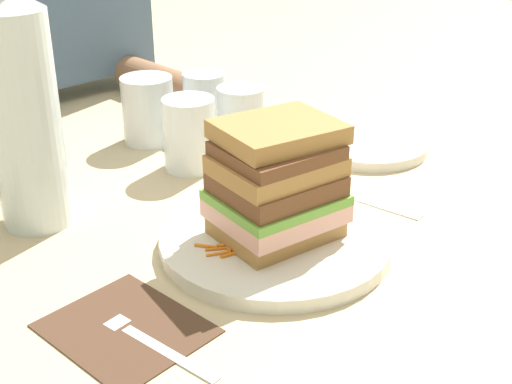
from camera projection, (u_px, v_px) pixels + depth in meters
ground_plane at (277, 243)px, 0.76m from camera, size 3.00×3.00×0.00m
main_plate at (275, 241)px, 0.75m from camera, size 0.25×0.25×0.02m
sandwich at (276, 183)px, 0.72m from camera, size 0.14×0.13×0.12m
carrot_shred_0 at (221, 248)px, 0.71m from camera, size 0.03×0.02×0.00m
carrot_shred_1 at (234, 253)px, 0.71m from camera, size 0.03×0.01×0.00m
carrot_shred_2 at (229, 246)px, 0.72m from camera, size 0.02×0.03×0.00m
carrot_shred_3 at (206, 246)px, 0.72m from camera, size 0.02×0.02×0.00m
carrot_shred_4 at (225, 245)px, 0.72m from camera, size 0.02×0.01×0.00m
carrot_shred_5 at (218, 254)px, 0.71m from camera, size 0.02×0.01×0.00m
carrot_shred_6 at (312, 210)px, 0.79m from camera, size 0.02×0.02×0.00m
carrot_shred_7 at (317, 222)px, 0.77m from camera, size 0.01×0.02×0.00m
carrot_shred_8 at (342, 212)px, 0.79m from camera, size 0.03×0.02×0.00m
carrot_shred_9 at (335, 207)px, 0.80m from camera, size 0.03×0.01×0.00m
carrot_shred_10 at (340, 219)px, 0.77m from camera, size 0.02×0.02×0.00m
carrot_shred_11 at (309, 211)px, 0.79m from camera, size 0.01×0.03×0.00m
napkin_dark at (126, 328)px, 0.62m from camera, size 0.12×0.14×0.00m
fork at (142, 335)px, 0.61m from camera, size 0.03×0.17×0.00m
knife at (351, 196)px, 0.86m from camera, size 0.04×0.20×0.00m
juice_glass at (190, 139)px, 0.92m from camera, size 0.07×0.07×0.10m
water_bottle at (22, 110)px, 0.74m from camera, size 0.08×0.08×0.30m
empty_tumbler_0 at (241, 118)px, 0.99m from camera, size 0.07×0.07×0.09m
empty_tumbler_1 at (148, 110)px, 1.01m from camera, size 0.08×0.08×0.10m
empty_tumbler_2 at (205, 102)px, 1.05m from camera, size 0.07×0.07×0.09m
side_plate at (367, 144)px, 1.00m from camera, size 0.17×0.17×0.01m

